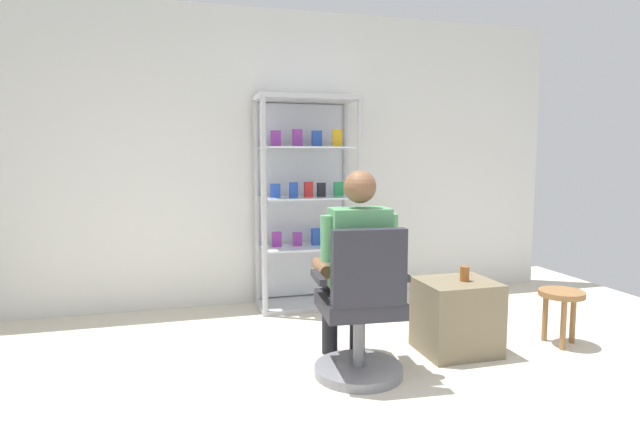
{
  "coord_description": "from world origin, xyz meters",
  "views": [
    {
      "loc": [
        -0.75,
        -1.85,
        1.38
      ],
      "look_at": [
        0.17,
        1.44,
        1.0
      ],
      "focal_mm": 29.35,
      "sensor_mm": 36.0,
      "label": 1
    }
  ],
  "objects_px": {
    "seated_shopkeeper": "(355,261)",
    "wooden_stool": "(561,301)",
    "display_cabinet_main": "(306,201)",
    "tea_glass": "(465,274)",
    "office_chair": "(361,317)",
    "storage_crate": "(456,316)"
  },
  "relations": [
    {
      "from": "display_cabinet_main",
      "to": "office_chair",
      "type": "bearing_deg",
      "value": -92.32
    },
    {
      "from": "tea_glass",
      "to": "storage_crate",
      "type": "bearing_deg",
      "value": 155.6
    },
    {
      "from": "storage_crate",
      "to": "tea_glass",
      "type": "bearing_deg",
      "value": -24.4
    },
    {
      "from": "storage_crate",
      "to": "office_chair",
      "type": "bearing_deg",
      "value": -163.07
    },
    {
      "from": "display_cabinet_main",
      "to": "office_chair",
      "type": "relative_size",
      "value": 1.98
    },
    {
      "from": "display_cabinet_main",
      "to": "tea_glass",
      "type": "distance_m",
      "value": 1.7
    },
    {
      "from": "storage_crate",
      "to": "wooden_stool",
      "type": "distance_m",
      "value": 0.82
    },
    {
      "from": "seated_shopkeeper",
      "to": "tea_glass",
      "type": "distance_m",
      "value": 0.85
    },
    {
      "from": "seated_shopkeeper",
      "to": "wooden_stool",
      "type": "xyz_separation_m",
      "value": [
        1.6,
        0.0,
        -0.39
      ]
    },
    {
      "from": "seated_shopkeeper",
      "to": "wooden_stool",
      "type": "distance_m",
      "value": 1.64
    },
    {
      "from": "tea_glass",
      "to": "seated_shopkeeper",
      "type": "bearing_deg",
      "value": -175.81
    },
    {
      "from": "tea_glass",
      "to": "wooden_stool",
      "type": "distance_m",
      "value": 0.8
    },
    {
      "from": "office_chair",
      "to": "wooden_stool",
      "type": "relative_size",
      "value": 2.39
    },
    {
      "from": "office_chair",
      "to": "wooden_stool",
      "type": "height_order",
      "value": "office_chair"
    },
    {
      "from": "office_chair",
      "to": "wooden_stool",
      "type": "distance_m",
      "value": 1.62
    },
    {
      "from": "office_chair",
      "to": "seated_shopkeeper",
      "type": "distance_m",
      "value": 0.36
    },
    {
      "from": "display_cabinet_main",
      "to": "storage_crate",
      "type": "xyz_separation_m",
      "value": [
        0.73,
        -1.44,
        -0.71
      ]
    },
    {
      "from": "office_chair",
      "to": "display_cabinet_main",
      "type": "bearing_deg",
      "value": 87.68
    },
    {
      "from": "office_chair",
      "to": "tea_glass",
      "type": "relative_size",
      "value": 9.3
    },
    {
      "from": "display_cabinet_main",
      "to": "storage_crate",
      "type": "bearing_deg",
      "value": -63.05
    },
    {
      "from": "display_cabinet_main",
      "to": "office_chair",
      "type": "height_order",
      "value": "display_cabinet_main"
    },
    {
      "from": "wooden_stool",
      "to": "seated_shopkeeper",
      "type": "bearing_deg",
      "value": -179.9
    }
  ]
}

